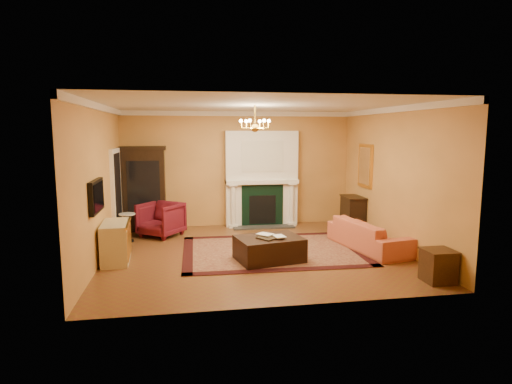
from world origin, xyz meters
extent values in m
cube|color=brown|center=(0.00, 0.00, -0.01)|extent=(6.00, 5.50, 0.02)
cube|color=silver|center=(0.00, 0.00, 3.01)|extent=(6.00, 5.50, 0.02)
cube|color=#DC9B4F|center=(0.00, 2.76, 1.50)|extent=(6.00, 0.02, 3.00)
cube|color=#DC9B4F|center=(0.00, -2.76, 1.50)|extent=(6.00, 0.02, 3.00)
cube|color=#DC9B4F|center=(-3.01, 0.00, 1.50)|extent=(0.02, 5.50, 3.00)
cube|color=#DC9B4F|center=(3.01, 0.00, 1.50)|extent=(0.02, 5.50, 3.00)
cube|color=white|center=(0.60, 2.59, 1.25)|extent=(1.90, 0.32, 2.50)
cube|color=silver|center=(0.60, 2.42, 1.85)|extent=(1.10, 0.01, 0.80)
cube|color=#0D301F|center=(0.60, 2.42, 0.55)|extent=(1.10, 0.02, 1.10)
cube|color=black|center=(0.60, 2.42, 0.45)|extent=(0.70, 0.02, 0.75)
cube|color=#333333|center=(0.60, 2.30, 0.02)|extent=(1.60, 0.50, 0.04)
cube|color=white|center=(0.60, 2.53, 1.18)|extent=(1.90, 0.44, 0.10)
cylinder|color=white|center=(-0.18, 2.41, 0.59)|extent=(0.14, 0.14, 1.18)
cylinder|color=white|center=(1.38, 2.41, 0.59)|extent=(0.14, 0.14, 1.18)
cube|color=white|center=(0.00, 2.71, 2.94)|extent=(6.00, 0.08, 0.12)
cube|color=white|center=(-2.96, 0.00, 2.94)|extent=(0.08, 5.50, 0.12)
cube|color=white|center=(2.96, 0.00, 2.94)|extent=(0.08, 5.50, 0.12)
cube|color=white|center=(-2.96, 1.70, 1.05)|extent=(0.08, 1.05, 2.10)
cube|color=black|center=(-2.92, 1.70, 1.02)|extent=(0.02, 0.85, 1.95)
cube|color=black|center=(-2.95, -0.60, 1.35)|extent=(0.08, 0.95, 0.58)
cube|color=black|center=(-2.90, -0.60, 1.35)|extent=(0.01, 0.85, 0.48)
cube|color=gold|center=(2.97, 1.40, 1.65)|extent=(0.05, 0.76, 1.05)
cube|color=white|center=(2.94, 1.40, 1.65)|extent=(0.01, 0.62, 0.90)
cylinder|color=gold|center=(0.00, 0.00, 2.80)|extent=(0.03, 0.03, 0.40)
sphere|color=gold|center=(0.00, 0.00, 2.55)|extent=(0.16, 0.16, 0.16)
sphere|color=#FFE5B2|center=(0.28, 0.00, 2.69)|extent=(0.07, 0.07, 0.07)
sphere|color=#FFE5B2|center=(0.14, 0.24, 2.69)|extent=(0.07, 0.07, 0.07)
sphere|color=#FFE5B2|center=(-0.14, 0.24, 2.69)|extent=(0.07, 0.07, 0.07)
sphere|color=#FFE5B2|center=(-0.28, 0.00, 2.69)|extent=(0.07, 0.07, 0.07)
sphere|color=#FFE5B2|center=(-0.14, -0.24, 2.69)|extent=(0.07, 0.07, 0.07)
sphere|color=#FFE5B2|center=(0.14, -0.24, 2.69)|extent=(0.07, 0.07, 0.07)
cube|color=#4C1013|center=(0.38, 0.08, 0.01)|extent=(3.75, 2.85, 0.01)
cube|color=black|center=(-2.40, 2.49, 1.01)|extent=(1.02, 0.47, 2.03)
imported|color=maroon|center=(-1.98, 1.79, 0.45)|extent=(1.18, 1.17, 0.89)
cylinder|color=black|center=(-2.70, 1.36, 0.02)|extent=(0.26, 0.26, 0.04)
cylinder|color=black|center=(-2.70, 1.36, 0.33)|extent=(0.05, 0.05, 0.58)
cylinder|color=white|center=(-2.70, 1.36, 0.64)|extent=(0.37, 0.37, 0.03)
cube|color=#C1B98D|center=(-2.73, -0.13, 0.38)|extent=(0.54, 1.05, 0.76)
imported|color=#C0613C|center=(2.44, -0.09, 0.41)|extent=(0.97, 2.18, 0.82)
cube|color=#3C2410|center=(2.72, -2.20, 0.26)|extent=(0.45, 0.45, 0.52)
cube|color=black|center=(2.78, 1.63, 0.42)|extent=(0.46, 0.77, 0.83)
cube|color=black|center=(0.18, -0.58, 0.24)|extent=(1.36, 1.11, 0.45)
cube|color=black|center=(0.18, -0.65, 0.48)|extent=(0.54, 0.52, 0.03)
imported|color=gray|center=(0.03, -0.60, 0.65)|extent=(0.18, 0.17, 0.30)
imported|color=gray|center=(0.26, -0.71, 0.63)|extent=(0.20, 0.06, 0.27)
cylinder|color=gray|center=(0.05, 2.53, 1.27)|extent=(0.11, 0.11, 0.09)
cone|color=#0F3712|center=(0.05, 2.53, 1.48)|extent=(0.16, 0.16, 0.33)
cylinder|color=gray|center=(1.27, 2.53, 1.28)|extent=(0.12, 0.12, 0.10)
cone|color=#0F3712|center=(1.27, 2.53, 1.52)|extent=(0.18, 0.18, 0.38)
camera|label=1|loc=(-1.39, -8.44, 2.49)|focal=30.00mm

